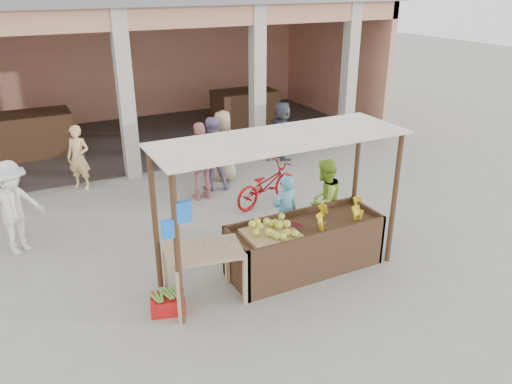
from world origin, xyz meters
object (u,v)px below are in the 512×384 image
red_crate (168,304)px  motorcycle (266,184)px  fruit_stall (305,248)px  side_table (204,258)px  vendor_blue (285,210)px  vendor_green (324,199)px

red_crate → motorcycle: (3.13, 2.77, 0.34)m
fruit_stall → side_table: bearing=-175.9°
side_table → vendor_blue: size_ratio=0.82×
vendor_green → motorcycle: vendor_green is taller
red_crate → motorcycle: bearing=57.7°
vendor_blue → vendor_green: bearing=177.5°
vendor_blue → motorcycle: vendor_blue is taller
vendor_green → fruit_stall: bearing=16.5°
fruit_stall → side_table: side_table is taller
fruit_stall → vendor_blue: bearing=86.2°
red_crate → vendor_blue: 2.72m
fruit_stall → motorcycle: size_ratio=1.46×
fruit_stall → vendor_blue: 0.85m
side_table → motorcycle: (2.54, 2.80, -0.31)m
side_table → vendor_blue: (1.91, 0.90, -0.00)m
side_table → vendor_green: 2.87m
fruit_stall → red_crate: (-2.45, -0.10, -0.27)m
side_table → red_crate: 0.87m
side_table → motorcycle: bearing=58.6°
fruit_stall → vendor_green: bearing=40.3°
vendor_green → vendor_blue: bearing=-25.5°
fruit_stall → side_table: (-1.86, -0.13, 0.37)m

